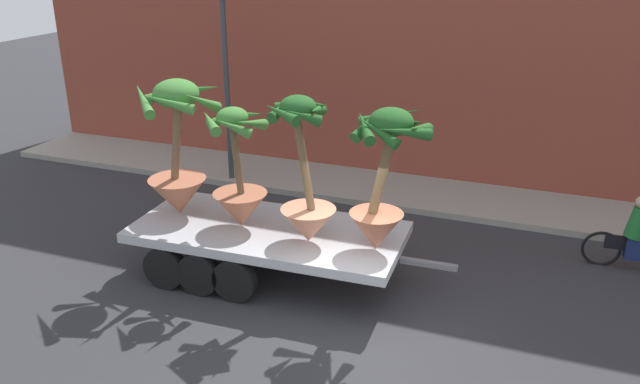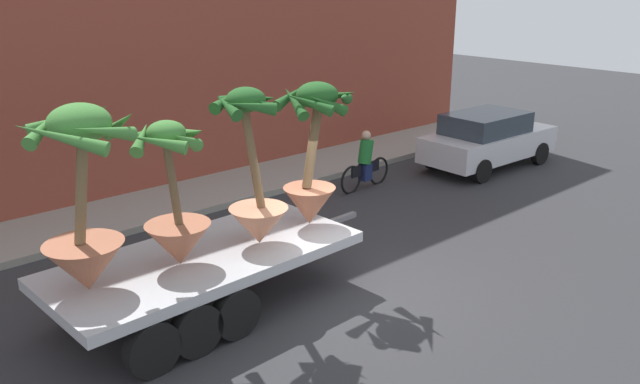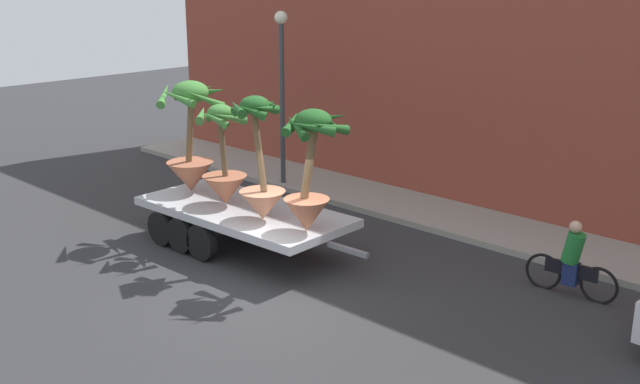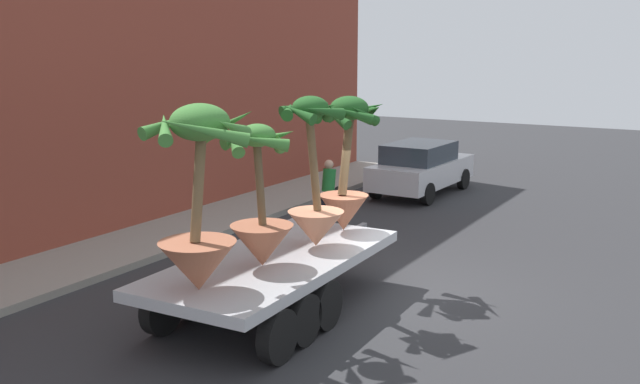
# 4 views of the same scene
# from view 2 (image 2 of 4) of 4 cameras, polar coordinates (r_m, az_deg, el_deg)

# --- Properties ---
(ground_plane) EXTENTS (60.00, 60.00, 0.00)m
(ground_plane) POSITION_cam_2_polar(r_m,az_deg,el_deg) (11.35, 3.12, -8.80)
(ground_plane) COLOR #2D2D30
(sidewalk) EXTENTS (24.00, 2.20, 0.15)m
(sidewalk) POSITION_cam_2_polar(r_m,az_deg,el_deg) (15.86, -12.59, -0.78)
(sidewalk) COLOR gray
(sidewalk) RESTS_ON ground
(building_facade) EXTENTS (24.00, 1.20, 8.87)m
(building_facade) POSITION_cam_2_polar(r_m,az_deg,el_deg) (16.54, -16.72, 15.14)
(building_facade) COLOR brown
(building_facade) RESTS_ON ground
(flatbed_trailer) EXTENTS (6.05, 2.46, 0.98)m
(flatbed_trailer) POSITION_cam_2_polar(r_m,az_deg,el_deg) (10.55, -11.18, -6.84)
(flatbed_trailer) COLOR #B7BABF
(flatbed_trailer) RESTS_ON ground
(potted_palm_rear) EXTENTS (1.40, 1.47, 2.52)m
(potted_palm_rear) POSITION_cam_2_polar(r_m,az_deg,el_deg) (11.29, -0.63, 3.05)
(potted_palm_rear) COLOR #B26647
(potted_palm_rear) RESTS_ON flatbed_trailer
(potted_palm_middle) EXTENTS (1.21, 1.17, 2.61)m
(potted_palm_middle) POSITION_cam_2_polar(r_m,az_deg,el_deg) (10.46, -5.78, 0.69)
(potted_palm_middle) COLOR tan
(potted_palm_middle) RESTS_ON flatbed_trailer
(potted_palm_front) EXTENTS (1.22, 1.23, 2.26)m
(potted_palm_front) POSITION_cam_2_polar(r_m,az_deg,el_deg) (9.95, -12.56, -1.91)
(potted_palm_front) COLOR #B26647
(potted_palm_front) RESTS_ON flatbed_trailer
(potted_palm_extra) EXTENTS (1.59, 1.67, 2.65)m
(potted_palm_extra) POSITION_cam_2_polar(r_m,az_deg,el_deg) (9.41, -20.06, -1.65)
(potted_palm_extra) COLOR #B26647
(potted_palm_extra) RESTS_ON flatbed_trailer
(cyclist) EXTENTS (1.84, 0.37, 1.54)m
(cyclist) POSITION_cam_2_polar(r_m,az_deg,el_deg) (16.51, 4.02, 2.56)
(cyclist) COLOR black
(cyclist) RESTS_ON ground
(parked_car) EXTENTS (4.26, 1.94, 1.58)m
(parked_car) POSITION_cam_2_polar(r_m,az_deg,el_deg) (18.89, 14.53, 4.56)
(parked_car) COLOR silver
(parked_car) RESTS_ON ground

